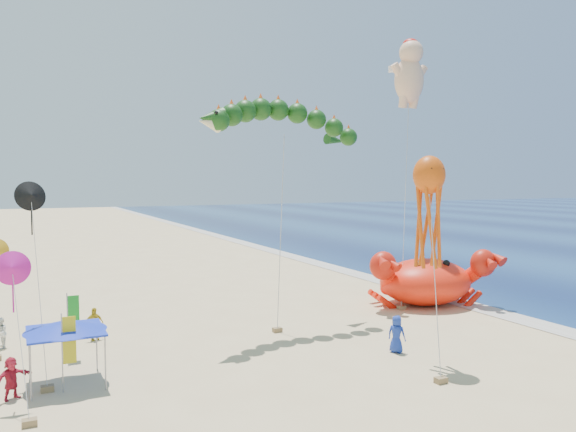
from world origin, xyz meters
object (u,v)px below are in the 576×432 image
(crab_inflatable, at_px, (427,280))
(dragon_kite, at_px, (282,126))
(cherub_kite, at_px, (410,72))
(octopus_kite, at_px, (429,204))
(canopy_blue, at_px, (65,326))

(crab_inflatable, bearing_deg, dragon_kite, -175.01)
(crab_inflatable, xyz_separation_m, cherub_kite, (0.84, 3.24, 14.58))
(octopus_kite, bearing_deg, canopy_blue, 164.60)
(crab_inflatable, height_order, dragon_kite, dragon_kite)
(crab_inflatable, distance_m, dragon_kite, 15.06)
(dragon_kite, distance_m, octopus_kite, 10.13)
(cherub_kite, xyz_separation_m, canopy_blue, (-24.13, -8.60, -13.84))
(crab_inflatable, relative_size, octopus_kite, 0.92)
(octopus_kite, xyz_separation_m, canopy_blue, (-15.35, 4.23, -4.95))
(crab_inflatable, height_order, canopy_blue, crab_inflatable)
(octopus_kite, bearing_deg, dragon_kite, 111.72)
(crab_inflatable, bearing_deg, cherub_kite, 75.41)
(dragon_kite, relative_size, cherub_kite, 0.68)
(crab_inflatable, relative_size, dragon_kite, 0.70)
(canopy_blue, bearing_deg, octopus_kite, -15.40)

